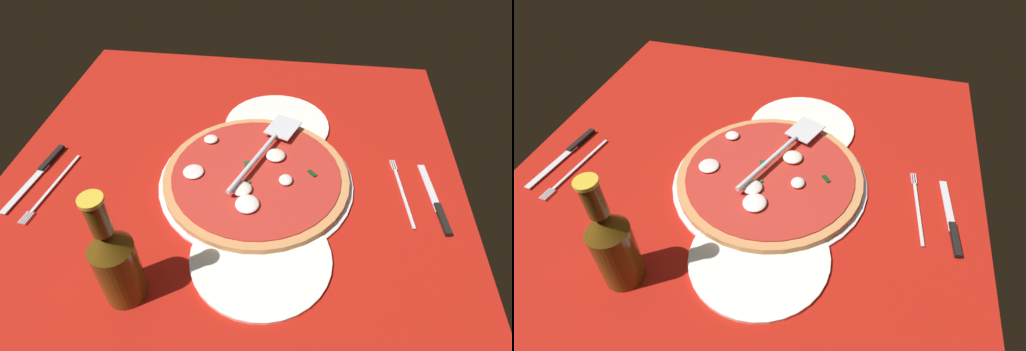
# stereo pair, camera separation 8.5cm
# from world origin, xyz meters

# --- Properties ---
(ground_plane) EXTENTS (0.96, 0.96, 0.01)m
(ground_plane) POSITION_xyz_m (0.00, 0.00, -0.00)
(ground_plane) COLOR #AF190F
(checker_pattern) EXTENTS (0.96, 0.96, 0.00)m
(checker_pattern) POSITION_xyz_m (-0.00, 0.00, 0.00)
(checker_pattern) COLOR silver
(checker_pattern) RESTS_ON ground_plane
(pizza_pan) EXTENTS (0.40, 0.40, 0.01)m
(pizza_pan) POSITION_xyz_m (0.03, 0.06, 0.01)
(pizza_pan) COLOR silver
(pizza_pan) RESTS_ON ground_plane
(dinner_plate_left) EXTENTS (0.25, 0.25, 0.01)m
(dinner_plate_left) POSITION_xyz_m (-0.16, 0.08, 0.01)
(dinner_plate_left) COLOR white
(dinner_plate_left) RESTS_ON ground_plane
(dinner_plate_right) EXTENTS (0.25, 0.25, 0.01)m
(dinner_plate_right) POSITION_xyz_m (0.22, 0.09, 0.01)
(dinner_plate_right) COLOR white
(dinner_plate_right) RESTS_ON ground_plane
(pizza) EXTENTS (0.38, 0.38, 0.03)m
(pizza) POSITION_xyz_m (0.03, 0.05, 0.02)
(pizza) COLOR tan
(pizza) RESTS_ON pizza_pan
(pizza_server) EXTENTS (0.27, 0.13, 0.01)m
(pizza_server) POSITION_xyz_m (-0.04, 0.07, 0.04)
(pizza_server) COLOR silver
(pizza_server) RESTS_ON pizza
(place_setting_near) EXTENTS (0.22, 0.14, 0.01)m
(place_setting_near) POSITION_xyz_m (0.08, -0.38, 0.00)
(place_setting_near) COLOR white
(place_setting_near) RESTS_ON ground_plane
(place_setting_far) EXTENTS (0.22, 0.15, 0.01)m
(place_setting_far) POSITION_xyz_m (0.04, 0.38, 0.00)
(place_setting_far) COLOR white
(place_setting_far) RESTS_ON ground_plane
(beer_bottle) EXTENTS (0.07, 0.07, 0.23)m
(beer_bottle) POSITION_xyz_m (0.31, -0.12, 0.09)
(beer_bottle) COLOR #573A0E
(beer_bottle) RESTS_ON ground_plane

